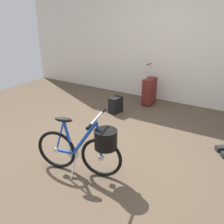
# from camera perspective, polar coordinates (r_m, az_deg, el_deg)

# --- Properties ---
(ground_plane) EXTENTS (7.39, 7.39, 0.00)m
(ground_plane) POSITION_cam_1_polar(r_m,az_deg,el_deg) (3.58, -0.67, -8.94)
(ground_plane) COLOR brown
(back_wall) EXTENTS (7.39, 0.10, 3.05)m
(back_wall) POSITION_cam_1_polar(r_m,az_deg,el_deg) (5.29, 14.18, 18.31)
(back_wall) COLOR silver
(back_wall) RESTS_ON ground_plane
(folding_bike_foreground) EXTENTS (1.06, 0.52, 0.77)m
(folding_bike_foreground) POSITION_cam_1_polar(r_m,az_deg,el_deg) (2.98, -5.42, -7.68)
(folding_bike_foreground) COLOR black
(folding_bike_foreground) RESTS_ON ground_plane
(rolling_suitcase) EXTENTS (0.19, 0.36, 0.83)m
(rolling_suitcase) POSITION_cam_1_polar(r_m,az_deg,el_deg) (5.22, 8.39, 4.72)
(rolling_suitcase) COLOR maroon
(rolling_suitcase) RESTS_ON ground_plane
(backpack_on_floor) EXTENTS (0.23, 0.27, 0.30)m
(backpack_on_floor) POSITION_cam_1_polar(r_m,az_deg,el_deg) (4.79, 0.78, 1.60)
(backpack_on_floor) COLOR black
(backpack_on_floor) RESTS_ON ground_plane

